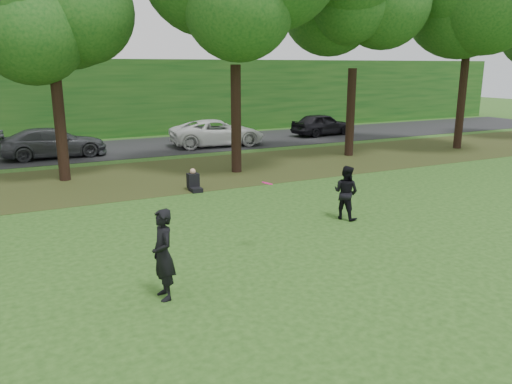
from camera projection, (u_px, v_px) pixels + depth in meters
ground at (309, 307)px, 9.72m from camera, size 120.00×120.00×0.00m
leaf_litter at (143, 177)px, 21.00m from camera, size 60.00×7.00×0.01m
street at (108, 150)px, 27.95m from camera, size 70.00×7.00×0.02m
far_hedge at (88, 98)px, 32.55m from camera, size 70.00×3.00×5.00m
player_left at (163, 255)px, 9.88m from camera, size 0.47×0.69×1.86m
player_right at (346, 192)px, 15.14m from camera, size 0.91×0.99×1.66m
parked_cars at (93, 140)px, 26.48m from camera, size 38.33×3.96×1.52m
frisbee at (267, 183)px, 12.18m from camera, size 0.33×0.34×0.13m
seated_person at (194, 182)px, 18.74m from camera, size 0.42×0.73×0.83m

